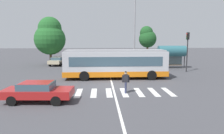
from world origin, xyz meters
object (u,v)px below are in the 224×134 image
object	(u,v)px
twin_arm_street_lamp	(135,25)
bus_stop_shelter	(172,51)
background_tree_right	(147,37)
background_tree_left	(50,36)
parked_car_champagne	(58,60)
parked_car_black	(76,60)
parked_car_charcoal	(92,60)
parked_car_teal	(108,60)
city_transit_bus	(115,64)
traffic_light_far_corner	(187,46)
parked_car_red	(126,60)
parked_car_white	(142,60)
pedestrian_crossing_street	(126,81)
foreground_sedan	(38,91)

from	to	relation	value
twin_arm_street_lamp	bus_stop_shelter	bearing A→B (deg)	10.07
background_tree_right	background_tree_left	bearing A→B (deg)	-163.74
parked_car_champagne	parked_car_black	xyz separation A→B (m)	(2.83, 0.10, 0.00)
parked_car_champagne	parked_car_charcoal	world-z (taller)	same
parked_car_teal	city_transit_bus	bearing A→B (deg)	-88.49
parked_car_teal	background_tree_left	world-z (taller)	background_tree_left
traffic_light_far_corner	twin_arm_street_lamp	world-z (taller)	twin_arm_street_lamp
parked_car_red	parked_car_white	distance (m)	2.54
parked_car_white	parked_car_black	bearing A→B (deg)	177.54
background_tree_left	background_tree_right	distance (m)	17.62
parked_car_black	parked_car_white	size ratio (longest dim) A/B	1.00
parked_car_black	traffic_light_far_corner	bearing A→B (deg)	-28.00
twin_arm_street_lamp	background_tree_right	xyz separation A→B (m)	(4.21, 10.77, -1.51)
city_transit_bus	background_tree_left	distance (m)	15.86
pedestrian_crossing_street	city_transit_bus	bearing A→B (deg)	93.31
pedestrian_crossing_street	twin_arm_street_lamp	world-z (taller)	twin_arm_street_lamp
parked_car_charcoal	twin_arm_street_lamp	xyz separation A→B (m)	(6.06, -5.34, 5.30)
background_tree_left	parked_car_teal	bearing A→B (deg)	-0.77
pedestrian_crossing_street	parked_car_black	distance (m)	18.98
parked_car_champagne	twin_arm_street_lamp	world-z (taller)	twin_arm_street_lamp
bus_stop_shelter	parked_car_teal	bearing A→B (deg)	152.22
city_transit_bus	bus_stop_shelter	xyz separation A→B (m)	(8.63, 7.36, 0.83)
bus_stop_shelter	twin_arm_street_lamp	size ratio (longest dim) A/B	0.39
twin_arm_street_lamp	background_tree_left	distance (m)	14.05
background_tree_left	background_tree_right	size ratio (longest dim) A/B	1.17
traffic_light_far_corner	bus_stop_shelter	size ratio (longest dim) A/B	1.27
parked_car_black	twin_arm_street_lamp	size ratio (longest dim) A/B	0.46
parked_car_white	bus_stop_shelter	distance (m)	5.63
traffic_light_far_corner	background_tree_left	bearing A→B (deg)	156.48
parked_car_black	parked_car_red	xyz separation A→B (m)	(8.22, -0.20, 0.00)
city_transit_bus	pedestrian_crossing_street	xyz separation A→B (m)	(0.35, -6.11, -0.62)
parked_car_red	traffic_light_far_corner	xyz separation A→B (m)	(6.82, -7.80, 2.58)
foreground_sedan	traffic_light_far_corner	bearing A→B (deg)	38.36
parked_car_white	twin_arm_street_lamp	distance (m)	7.62
parked_car_red	background_tree_right	world-z (taller)	background_tree_right
traffic_light_far_corner	background_tree_right	size ratio (longest dim) A/B	0.76
parked_car_white	background_tree_right	bearing A→B (deg)	69.46
parked_car_champagne	parked_car_teal	size ratio (longest dim) A/B	1.01
twin_arm_street_lamp	foreground_sedan	bearing A→B (deg)	-121.31
city_transit_bus	parked_car_black	xyz separation A→B (m)	(-5.63, 11.90, -0.82)
parked_car_black	parked_car_red	bearing A→B (deg)	-1.39
parked_car_black	parked_car_charcoal	xyz separation A→B (m)	(2.61, -0.19, 0.00)
bus_stop_shelter	background_tree_right	xyz separation A→B (m)	(-1.37, 9.77, 2.14)
foreground_sedan	parked_car_champagne	size ratio (longest dim) A/B	0.98
foreground_sedan	background_tree_right	world-z (taller)	background_tree_right
pedestrian_crossing_street	parked_car_white	size ratio (longest dim) A/B	0.37
parked_car_champagne	city_transit_bus	bearing A→B (deg)	-54.37
city_transit_bus	pedestrian_crossing_street	world-z (taller)	city_transit_bus
parked_car_champagne	background_tree_right	world-z (taller)	background_tree_right
city_transit_bus	bus_stop_shelter	world-z (taller)	bus_stop_shelter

